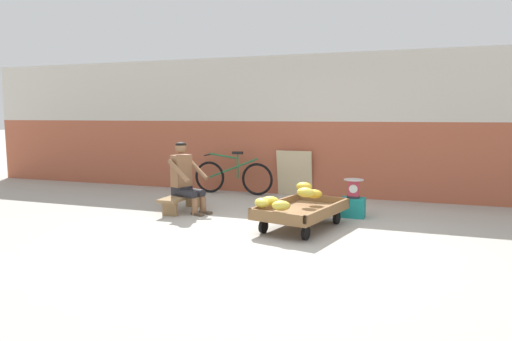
% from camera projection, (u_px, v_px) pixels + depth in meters
% --- Properties ---
extents(ground_plane, '(80.00, 80.00, 0.00)m').
position_uv_depth(ground_plane, '(274.00, 236.00, 5.98)').
color(ground_plane, '#A39E93').
extents(back_wall, '(16.00, 0.30, 2.73)m').
position_uv_depth(back_wall, '(324.00, 126.00, 8.88)').
color(back_wall, '#A35138').
rests_on(back_wall, ground).
extents(banana_cart, '(1.15, 1.59, 0.36)m').
position_uv_depth(banana_cart, '(302.00, 212.00, 6.36)').
color(banana_cart, brown).
rests_on(banana_cart, ground).
extents(banana_pile, '(0.80, 1.21, 0.25)m').
position_uv_depth(banana_pile, '(290.00, 197.00, 6.24)').
color(banana_pile, gold).
rests_on(banana_pile, banana_cart).
extents(low_bench, '(0.30, 1.10, 0.27)m').
position_uv_depth(low_bench, '(182.00, 199.00, 7.53)').
color(low_bench, olive).
rests_on(low_bench, ground).
extents(vendor_seated, '(0.73, 0.61, 1.14)m').
position_uv_depth(vendor_seated, '(185.00, 177.00, 7.43)').
color(vendor_seated, brown).
rests_on(vendor_seated, ground).
extents(plastic_crate, '(0.36, 0.28, 0.30)m').
position_uv_depth(plastic_crate, '(353.00, 207.00, 7.09)').
color(plastic_crate, '#19847F').
rests_on(plastic_crate, ground).
extents(weighing_scale, '(0.30, 0.30, 0.29)m').
position_uv_depth(weighing_scale, '(354.00, 188.00, 7.05)').
color(weighing_scale, '#28282D').
rests_on(weighing_scale, plastic_crate).
extents(bicycle_near_left, '(1.66, 0.48, 0.86)m').
position_uv_depth(bicycle_near_left, '(233.00, 176.00, 9.14)').
color(bicycle_near_left, black).
rests_on(bicycle_near_left, ground).
extents(sign_board, '(0.70, 0.19, 0.89)m').
position_uv_depth(sign_board, '(294.00, 173.00, 8.96)').
color(sign_board, '#C6B289').
rests_on(sign_board, ground).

